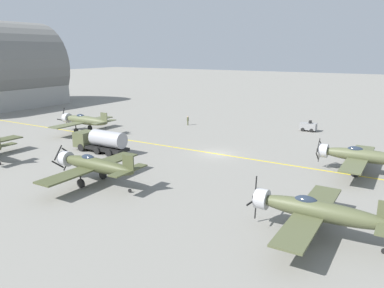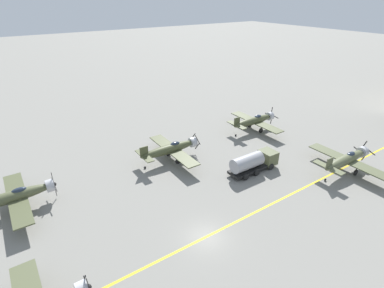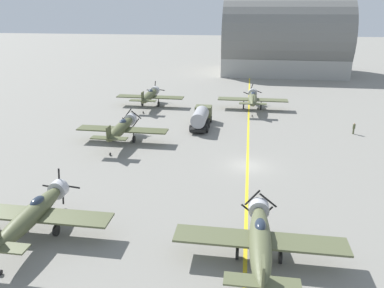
{
  "view_description": "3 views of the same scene",
  "coord_description": "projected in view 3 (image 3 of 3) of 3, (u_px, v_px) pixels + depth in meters",
  "views": [
    {
      "loc": [
        -41.88,
        -21.55,
        13.03
      ],
      "look_at": [
        -4.99,
        0.76,
        2.29
      ],
      "focal_mm": 35.0,
      "sensor_mm": 36.0,
      "label": 1
    },
    {
      "loc": [
        19.3,
        -14.75,
        23.51
      ],
      "look_at": [
        -14.25,
        7.71,
        3.09
      ],
      "focal_mm": 28.0,
      "sensor_mm": 36.0,
      "label": 2
    },
    {
      "loc": [
        -0.5,
        -39.33,
        16.97
      ],
      "look_at": [
        -6.55,
        1.34,
        1.78
      ],
      "focal_mm": 35.0,
      "sensor_mm": 36.0,
      "label": 3
    }
  ],
  "objects": [
    {
      "name": "hangar",
      "position": [
        283.0,
        43.0,
        98.68
      ],
      "size": [
        31.25,
        21.86,
        21.86
      ],
      "color": "#9E9E99",
      "rests_on": "ground"
    },
    {
      "name": "ground_crew_walking",
      "position": [
        354.0,
        128.0,
        52.53
      ],
      "size": [
        0.35,
        0.35,
        1.62
      ],
      "color": "#515638",
      "rests_on": "ground"
    },
    {
      "name": "taxiway_stripe",
      "position": [
        247.0,
        166.0,
        42.3
      ],
      "size": [
        0.3,
        160.0,
        0.01
      ],
      "primitive_type": "cube",
      "color": "yellow",
      "rests_on": "ground"
    },
    {
      "name": "airplane_far_center",
      "position": [
        253.0,
        98.0,
        64.54
      ],
      "size": [
        12.0,
        9.98,
        3.73
      ],
      "rotation": [
        0.0,
        0.0,
        0.25
      ],
      "color": "#585D3F",
      "rests_on": "ground"
    },
    {
      "name": "airplane_near_center",
      "position": [
        260.0,
        239.0,
        25.55
      ],
      "size": [
        12.0,
        9.98,
        3.65
      ],
      "rotation": [
        0.0,
        0.0,
        0.18
      ],
      "color": "#565B3C",
      "rests_on": "ground"
    },
    {
      "name": "ground_plane",
      "position": [
        247.0,
        166.0,
        42.3
      ],
      "size": [
        400.0,
        400.0,
        0.0
      ],
      "primitive_type": "plane",
      "color": "gray"
    },
    {
      "name": "airplane_far_left",
      "position": [
        150.0,
        96.0,
        66.44
      ],
      "size": [
        12.0,
        9.98,
        3.8
      ],
      "rotation": [
        0.0,
        0.0,
        0.25
      ],
      "color": "#494F30",
      "rests_on": "ground"
    },
    {
      "name": "airplane_mid_left",
      "position": [
        121.0,
        128.0,
        48.77
      ],
      "size": [
        12.0,
        9.98,
        3.65
      ],
      "rotation": [
        0.0,
        0.0,
        0.12
      ],
      "color": "#464C2D",
      "rests_on": "ground"
    },
    {
      "name": "fuel_tanker",
      "position": [
        201.0,
        117.0,
        55.46
      ],
      "size": [
        2.68,
        8.0,
        2.98
      ],
      "color": "black",
      "rests_on": "ground"
    },
    {
      "name": "airplane_near_left",
      "position": [
        33.0,
        214.0,
        28.69
      ],
      "size": [
        12.0,
        9.98,
        3.8
      ],
      "rotation": [
        0.0,
        0.0,
        -0.22
      ],
      "color": "#4F5536",
      "rests_on": "ground"
    }
  ]
}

